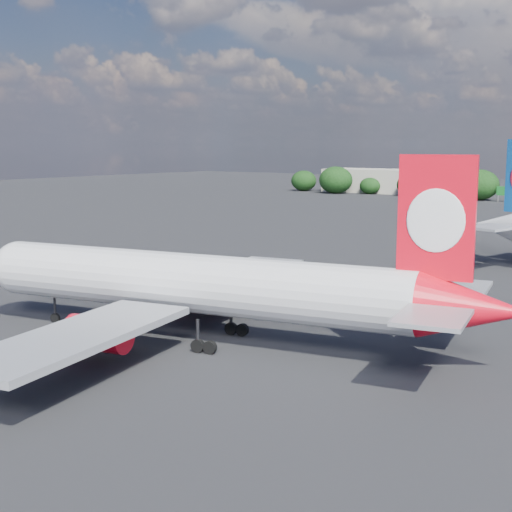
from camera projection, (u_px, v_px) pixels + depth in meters
The scene contains 4 objects.
ground at pixel (369, 259), 103.28m from camera, with size 500.00×500.00×0.00m, color black.
qantas_airliner at pixel (212, 287), 59.11m from camera, with size 48.06×45.97×15.79m.
terminal_building at pixel (385, 181), 245.32m from camera, with size 42.00×16.00×8.00m.
highway_sign at pixel (507, 191), 204.75m from camera, with size 6.00×0.30×4.50m.
Camera 1 is at (48.76, -31.03, 16.49)m, focal length 50.00 mm.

